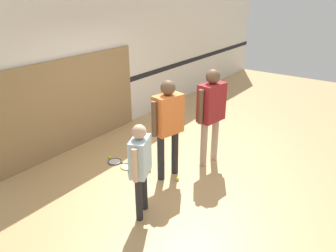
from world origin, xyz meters
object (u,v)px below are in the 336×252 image
person_student_left (140,161)px  racket_second_spare (128,167)px  racket_spare_on_floor (116,162)px  tennis_ball_near_instructor (177,179)px  tennis_ball_by_spare_racket (110,157)px  tennis_ball_stray_left (149,170)px  person_instructor (168,119)px  person_student_right (211,107)px

person_student_left → racket_second_spare: size_ratio=3.06×
racket_spare_on_floor → tennis_ball_near_instructor: (0.17, -1.29, 0.02)m
tennis_ball_near_instructor → tennis_ball_by_spare_racket: size_ratio=1.00×
racket_second_spare → tennis_ball_stray_left: size_ratio=6.94×
person_instructor → tennis_ball_by_spare_racket: (-0.18, 1.25, -1.02)m
tennis_ball_by_spare_racket → tennis_ball_near_instructor: bearing=-84.4°
person_instructor → racket_spare_on_floor: bearing=114.6°
person_instructor → person_student_right: (0.83, -0.33, 0.04)m
tennis_ball_near_instructor → racket_second_spare: bearing=100.0°
person_student_right → racket_spare_on_floor: size_ratio=3.67×
person_instructor → tennis_ball_near_instructor: person_instructor is taller
tennis_ball_by_spare_racket → tennis_ball_stray_left: (0.09, -0.90, 0.00)m
racket_spare_on_floor → person_student_right: bearing=20.0°
tennis_ball_by_spare_racket → person_instructor: bearing=-81.8°
person_student_left → tennis_ball_stray_left: person_student_left is taller
tennis_ball_near_instructor → tennis_ball_stray_left: 0.57m
person_student_right → racket_second_spare: person_student_right is taller
person_student_right → racket_second_spare: bearing=-37.7°
racket_second_spare → tennis_ball_by_spare_racket: 0.49m
racket_spare_on_floor → tennis_ball_by_spare_racket: bearing=155.3°
racket_second_spare → tennis_ball_by_spare_racket: (0.03, 0.49, 0.02)m
tennis_ball_near_instructor → tennis_ball_stray_left: same height
person_instructor → tennis_ball_by_spare_racket: 1.62m
tennis_ball_stray_left → person_instructor: bearing=-75.6°
racket_spare_on_floor → tennis_ball_stray_left: bearing=-7.2°
person_instructor → tennis_ball_near_instructor: bearing=-85.7°
person_student_left → person_student_right: (1.88, -0.03, 0.23)m
person_instructor → racket_second_spare: person_instructor is taller
person_student_right → racket_spare_on_floor: 2.05m
person_student_left → tennis_ball_near_instructor: 1.32m
person_instructor → tennis_ball_stray_left: (-0.09, 0.35, -1.02)m
racket_spare_on_floor → tennis_ball_by_spare_racket: size_ratio=7.30×
person_student_right → racket_second_spare: 1.85m
racket_spare_on_floor → racket_second_spare: 0.31m
tennis_ball_by_spare_racket → tennis_ball_stray_left: 0.91m
racket_second_spare → tennis_ball_near_instructor: size_ratio=6.94×
person_instructor → racket_second_spare: (-0.21, 0.75, -1.05)m
person_instructor → tennis_ball_stray_left: 1.08m
person_instructor → person_student_left: 1.12m
person_student_left → racket_spare_on_floor: bearing=34.2°
racket_spare_on_floor → tennis_ball_near_instructor: bearing=-8.9°
person_student_right → tennis_ball_stray_left: (-0.91, 0.68, -1.06)m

